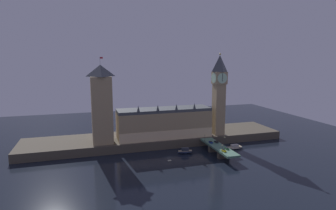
{
  "coord_description": "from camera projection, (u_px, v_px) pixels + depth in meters",
  "views": [
    {
      "loc": [
        -57.93,
        -189.08,
        71.49
      ],
      "look_at": [
        4.8,
        20.0,
        35.7
      ],
      "focal_mm": 30.0,
      "sensor_mm": 36.0,
      "label": 1
    }
  ],
  "objects": [
    {
      "name": "car_northbound_lead",
      "position": [
        211.0,
        142.0,
        219.23
      ],
      "size": [
        1.97,
        4.16,
        1.44
      ],
      "color": "navy",
      "rests_on": "bridge"
    },
    {
      "name": "car_southbound_trail",
      "position": [
        216.0,
        142.0,
        220.22
      ],
      "size": [
        2.01,
        4.67,
        1.38
      ],
      "color": "black",
      "rests_on": "bridge"
    },
    {
      "name": "victoria_tower",
      "position": [
        102.0,
        104.0,
        215.35
      ],
      "size": [
        15.74,
        15.74,
        66.55
      ],
      "color": "tan",
      "rests_on": "embankment"
    },
    {
      "name": "boat_downstream",
      "position": [
        235.0,
        147.0,
        225.8
      ],
      "size": [
        13.66,
        5.21,
        3.6
      ],
      "color": "#B2A893",
      "rests_on": "ground_plane"
    },
    {
      "name": "car_northbound_trail",
      "position": [
        224.0,
        151.0,
        198.95
      ],
      "size": [
        2.06,
        4.12,
        1.56
      ],
      "color": "yellow",
      "rests_on": "bridge"
    },
    {
      "name": "boat_upstream",
      "position": [
        185.0,
        151.0,
        214.56
      ],
      "size": [
        12.33,
        5.18,
        4.56
      ],
      "color": "#1E2842",
      "rests_on": "ground_plane"
    },
    {
      "name": "parliament_hall",
      "position": [
        164.0,
        123.0,
        234.63
      ],
      "size": [
        77.76,
        22.0,
        29.17
      ],
      "color": "tan",
      "rests_on": "embankment"
    },
    {
      "name": "street_lamp_mid",
      "position": [
        225.0,
        140.0,
        212.15
      ],
      "size": [
        1.34,
        0.6,
        7.03
      ],
      "color": "#2D3333",
      "rests_on": "bridge"
    },
    {
      "name": "car_southbound_lead",
      "position": [
        227.0,
        148.0,
        203.99
      ],
      "size": [
        2.04,
        4.35,
        1.35
      ],
      "color": "#235633",
      "rests_on": "bridge"
    },
    {
      "name": "street_lamp_near",
      "position": [
        222.0,
        148.0,
        195.58
      ],
      "size": [
        1.34,
        0.6,
        6.03
      ],
      "color": "#2D3333",
      "rests_on": "bridge"
    },
    {
      "name": "pedestrian_mid_walk",
      "position": [
        222.0,
        143.0,
        215.99
      ],
      "size": [
        0.38,
        0.38,
        1.84
      ],
      "color": "black",
      "rests_on": "bridge"
    },
    {
      "name": "ground_plane",
      "position": [
        170.0,
        157.0,
        206.72
      ],
      "size": [
        400.0,
        400.0,
        0.0
      ],
      "primitive_type": "plane",
      "color": "black"
    },
    {
      "name": "street_lamp_far",
      "position": [
        205.0,
        136.0,
        223.37
      ],
      "size": [
        1.34,
        0.6,
        6.34
      ],
      "color": "#2D3333",
      "rests_on": "bridge"
    },
    {
      "name": "embankment",
      "position": [
        156.0,
        139.0,
        243.03
      ],
      "size": [
        220.0,
        42.0,
        6.79
      ],
      "color": "#4C4438",
      "rests_on": "ground_plane"
    },
    {
      "name": "clock_tower",
      "position": [
        219.0,
        92.0,
        238.82
      ],
      "size": [
        10.77,
        10.88,
        69.65
      ],
      "color": "tan",
      "rests_on": "embankment"
    },
    {
      "name": "bridge",
      "position": [
        219.0,
        148.0,
        211.76
      ],
      "size": [
        10.13,
        46.0,
        6.62
      ],
      "color": "#4C7560",
      "rests_on": "ground_plane"
    }
  ]
}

